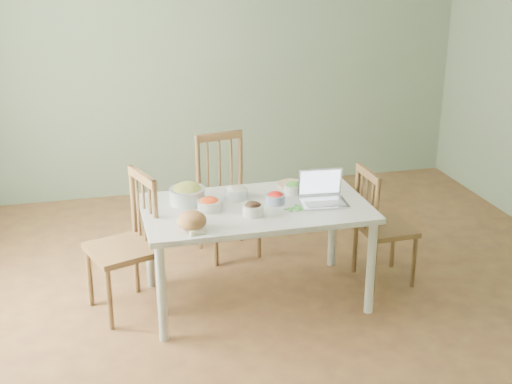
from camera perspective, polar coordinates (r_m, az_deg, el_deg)
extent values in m
cube|color=brown|center=(4.89, 2.46, -9.56)|extent=(5.00, 5.00, 0.00)
cube|color=gray|center=(6.74, -3.54, 11.26)|extent=(5.00, 0.00, 2.70)
ellipsoid|color=#9F6738|center=(4.30, -5.36, -2.38)|extent=(0.20, 0.20, 0.12)
cube|color=beige|center=(4.25, -4.86, -3.37)|extent=(0.11, 0.05, 0.03)
cylinder|color=#D2B489|center=(5.04, 2.93, 0.64)|extent=(0.23, 0.23, 0.02)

